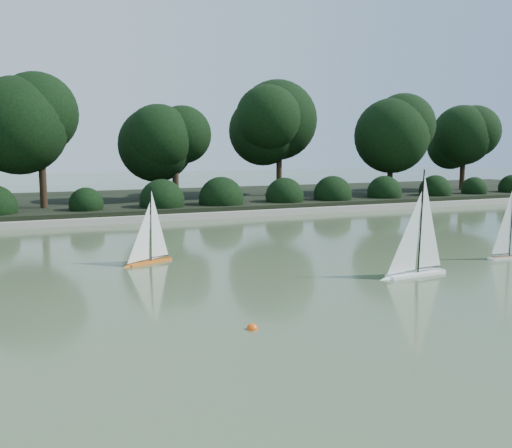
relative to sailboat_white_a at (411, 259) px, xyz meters
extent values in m
plane|color=#364429|center=(-1.84, -0.77, -0.28)|extent=(80.00, 80.00, 0.00)
cube|color=gray|center=(-1.84, 8.23, -0.19)|extent=(40.00, 0.35, 0.18)
cube|color=black|center=(-1.84, 12.23, -0.13)|extent=(40.00, 8.00, 0.30)
cylinder|color=black|center=(-4.84, 10.13, 0.55)|extent=(0.20, 0.20, 1.66)
sphere|color=black|center=(-4.84, 10.13, 2.57)|extent=(2.66, 2.66, 2.66)
cylinder|color=black|center=(-0.84, 10.63, 0.35)|extent=(0.20, 0.20, 1.26)
sphere|color=black|center=(-0.84, 10.63, 1.93)|extent=(2.10, 2.10, 2.10)
cylinder|color=black|center=(3.16, 11.33, 0.58)|extent=(0.20, 0.20, 1.73)
sphere|color=black|center=(3.16, 11.33, 2.71)|extent=(2.80, 2.80, 2.80)
cylinder|color=black|center=(7.16, 10.23, 0.46)|extent=(0.20, 0.20, 1.48)
sphere|color=black|center=(7.16, 10.23, 2.33)|extent=(2.52, 2.52, 2.52)
cylinder|color=black|center=(11.16, 10.83, 0.42)|extent=(0.20, 0.20, 1.40)
sphere|color=black|center=(11.16, 10.83, 2.13)|extent=(2.24, 2.24, 2.24)
sphere|color=black|center=(-5.84, 9.13, 0.17)|extent=(1.10, 1.10, 1.10)
sphere|color=black|center=(-3.84, 9.13, 0.17)|extent=(1.10, 1.10, 1.10)
sphere|color=black|center=(-1.84, 9.13, 0.17)|extent=(1.10, 1.10, 1.10)
sphere|color=black|center=(0.16, 9.13, 0.17)|extent=(1.10, 1.10, 1.10)
sphere|color=black|center=(2.16, 9.13, 0.17)|extent=(1.10, 1.10, 1.10)
sphere|color=black|center=(4.16, 9.13, 0.17)|extent=(1.10, 1.10, 1.10)
sphere|color=black|center=(6.16, 9.13, 0.17)|extent=(1.10, 1.10, 1.10)
sphere|color=black|center=(8.16, 9.13, 0.17)|extent=(1.10, 1.10, 1.10)
sphere|color=black|center=(10.16, 9.13, 0.17)|extent=(1.10, 1.10, 1.10)
cube|color=white|center=(0.10, 0.01, -0.23)|extent=(1.06, 0.28, 0.10)
cone|color=white|center=(-0.51, -0.03, -0.23)|extent=(0.22, 0.22, 0.21)
cylinder|color=white|center=(0.62, 0.04, -0.23)|extent=(0.13, 0.13, 0.10)
cylinder|color=black|center=(0.15, 0.01, 0.64)|extent=(0.02, 0.02, 1.63)
cylinder|color=black|center=(0.38, 0.02, -0.11)|extent=(0.48, 0.05, 0.02)
cube|color=white|center=(2.62, 0.44, -0.24)|extent=(0.87, 0.27, 0.09)
cylinder|color=white|center=(2.19, 0.49, -0.24)|extent=(0.11, 0.11, 0.09)
cube|color=olive|center=(2.62, 0.44, -0.19)|extent=(0.80, 0.22, 0.01)
cylinder|color=black|center=(2.57, 0.45, 0.47)|extent=(0.02, 0.02, 1.33)
cylinder|color=black|center=(2.39, 0.47, -0.14)|extent=(0.39, 0.06, 0.01)
cube|color=orange|center=(-3.54, 2.66, -0.24)|extent=(0.83, 0.49, 0.08)
cone|color=orange|center=(-3.98, 2.46, -0.24)|extent=(0.22, 0.22, 0.17)
cylinder|color=orange|center=(-3.15, 2.83, -0.24)|extent=(0.13, 0.13, 0.08)
cylinder|color=black|center=(-3.50, 2.67, 0.45)|extent=(0.02, 0.02, 1.30)
cylinder|color=black|center=(-3.33, 2.75, -0.15)|extent=(0.36, 0.17, 0.01)
sphere|color=#FA500D|center=(-3.31, -1.41, -0.28)|extent=(0.13, 0.13, 0.13)
camera|label=1|loc=(-5.72, -7.07, 1.74)|focal=40.00mm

